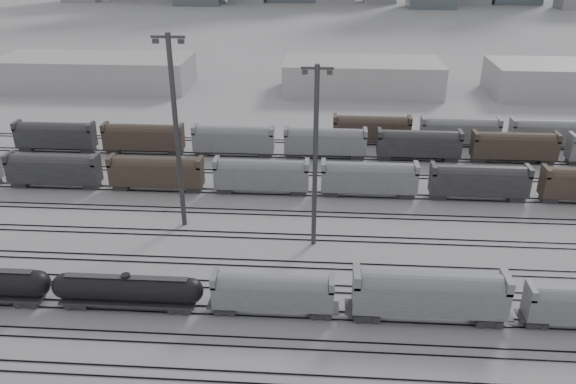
# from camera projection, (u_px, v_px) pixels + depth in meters

# --- Properties ---
(ground) EXTENTS (900.00, 900.00, 0.00)m
(ground) POSITION_uv_depth(u_px,v_px,m) (312.00, 321.00, 61.01)
(ground) COLOR #A6A6AB
(ground) RESTS_ON ground
(tracks) EXTENTS (220.00, 71.50, 0.16)m
(tracks) POSITION_uv_depth(u_px,v_px,m) (316.00, 239.00, 76.76)
(tracks) COLOR black
(tracks) RESTS_ON ground
(tank_car_b) EXTENTS (17.05, 2.84, 4.21)m
(tank_car_b) POSITION_uv_depth(u_px,v_px,m) (128.00, 289.00, 62.12)
(tank_car_b) COLOR #242426
(tank_car_b) RESTS_ON ground
(hopper_car_a) EXTENTS (13.29, 2.64, 4.75)m
(hopper_car_a) POSITION_uv_depth(u_px,v_px,m) (273.00, 291.00, 60.92)
(hopper_car_a) COLOR #242426
(hopper_car_a) RESTS_ON ground
(hopper_car_b) EXTENTS (16.31, 3.24, 5.83)m
(hopper_car_b) POSITION_uv_depth(u_px,v_px,m) (429.00, 292.00, 59.61)
(hopper_car_b) COLOR #242426
(hopper_car_b) RESTS_ON ground
(light_mast_b) EXTENTS (4.32, 0.69, 26.99)m
(light_mast_b) POSITION_uv_depth(u_px,v_px,m) (176.00, 130.00, 74.72)
(light_mast_b) COLOR #3A3A3D
(light_mast_b) RESTS_ON ground
(light_mast_c) EXTENTS (3.88, 0.62, 24.27)m
(light_mast_c) POSITION_uv_depth(u_px,v_px,m) (315.00, 155.00, 70.44)
(light_mast_c) COLOR #3A3A3D
(light_mast_c) RESTS_ON ground
(bg_string_near) EXTENTS (151.00, 3.00, 5.60)m
(bg_string_near) POSITION_uv_depth(u_px,v_px,m) (369.00, 180.00, 88.18)
(bg_string_near) COLOR gray
(bg_string_near) RESTS_ON ground
(bg_string_mid) EXTENTS (151.00, 3.00, 5.60)m
(bg_string_mid) POSITION_uv_depth(u_px,v_px,m) (419.00, 146.00, 102.00)
(bg_string_mid) COLOR #242426
(bg_string_mid) RESTS_ON ground
(bg_string_far) EXTENTS (66.00, 3.00, 5.60)m
(bg_string_far) POSITION_uv_depth(u_px,v_px,m) (504.00, 133.00, 108.15)
(bg_string_far) COLOR #44352B
(bg_string_far) RESTS_ON ground
(warehouse_left) EXTENTS (50.00, 18.00, 8.00)m
(warehouse_left) POSITION_uv_depth(u_px,v_px,m) (96.00, 72.00, 148.64)
(warehouse_left) COLOR #AEAEB1
(warehouse_left) RESTS_ON ground
(warehouse_mid) EXTENTS (40.00, 18.00, 8.00)m
(warehouse_mid) POSITION_uv_depth(u_px,v_px,m) (362.00, 76.00, 144.37)
(warehouse_mid) COLOR #AEAEB1
(warehouse_mid) RESTS_ON ground
(warehouse_right) EXTENTS (35.00, 18.00, 8.00)m
(warehouse_right) POSITION_uv_depth(u_px,v_px,m) (561.00, 79.00, 141.31)
(warehouse_right) COLOR #AEAEB1
(warehouse_right) RESTS_ON ground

